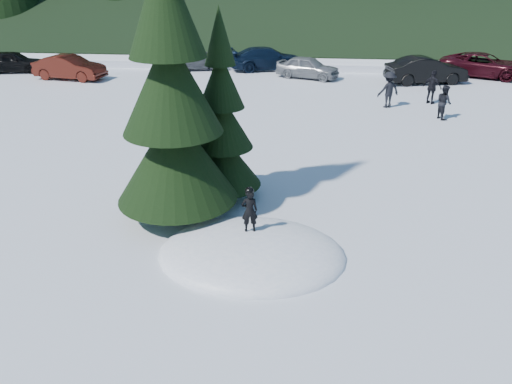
# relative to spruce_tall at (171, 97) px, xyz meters

# --- Properties ---
(ground) EXTENTS (200.00, 200.00, 0.00)m
(ground) POSITION_rel_spruce_tall_xyz_m (2.20, -1.80, -3.32)
(ground) COLOR white
(ground) RESTS_ON ground
(snow_mound) EXTENTS (4.48, 3.52, 0.96)m
(snow_mound) POSITION_rel_spruce_tall_xyz_m (2.20, -1.80, -3.32)
(snow_mound) COLOR white
(snow_mound) RESTS_ON ground
(spruce_tall) EXTENTS (3.20, 3.20, 8.60)m
(spruce_tall) POSITION_rel_spruce_tall_xyz_m (0.00, 0.00, 0.00)
(spruce_tall) COLOR black
(spruce_tall) RESTS_ON ground
(spruce_short) EXTENTS (2.20, 2.20, 5.37)m
(spruce_short) POSITION_rel_spruce_tall_xyz_m (1.00, 1.40, -1.22)
(spruce_short) COLOR black
(spruce_short) RESTS_ON ground
(child_skier) EXTENTS (0.44, 0.33, 1.07)m
(child_skier) POSITION_rel_spruce_tall_xyz_m (2.11, -1.47, -2.30)
(child_skier) COLOR black
(child_skier) RESTS_ON snow_mound
(adult_0) EXTENTS (0.76, 0.87, 1.50)m
(adult_0) POSITION_rel_spruce_tall_xyz_m (9.32, 10.39, -2.57)
(adult_0) COLOR black
(adult_0) RESTS_ON ground
(adult_1) EXTENTS (0.98, 0.90, 1.61)m
(adult_1) POSITION_rel_spruce_tall_xyz_m (9.36, 13.00, -2.51)
(adult_1) COLOR black
(adult_1) RESTS_ON ground
(adult_2) EXTENTS (1.26, 1.03, 1.69)m
(adult_2) POSITION_rel_spruce_tall_xyz_m (7.14, 12.08, -2.47)
(adult_2) COLOR black
(adult_2) RESTS_ON ground
(car_0) EXTENTS (4.17, 2.37, 1.34)m
(car_0) POSITION_rel_spruce_tall_xyz_m (-15.16, 18.11, -2.65)
(car_0) COLOR black
(car_0) RESTS_ON ground
(car_1) EXTENTS (4.41, 2.12, 1.39)m
(car_1) POSITION_rel_spruce_tall_xyz_m (-10.69, 16.53, -2.62)
(car_1) COLOR #3F120B
(car_1) RESTS_ON ground
(car_2) EXTENTS (5.33, 3.31, 1.38)m
(car_2) POSITION_rel_spruce_tall_xyz_m (-4.15, 20.44, -2.63)
(car_2) COLOR #474A4E
(car_2) RESTS_ON ground
(car_3) EXTENTS (5.26, 3.41, 1.42)m
(car_3) POSITION_rel_spruce_tall_xyz_m (0.69, 20.62, -2.61)
(car_3) COLOR black
(car_3) RESTS_ON ground
(car_4) EXTENTS (4.05, 2.73, 1.28)m
(car_4) POSITION_rel_spruce_tall_xyz_m (3.28, 18.32, -2.68)
(car_4) COLOR gray
(car_4) RESTS_ON ground
(car_5) EXTENTS (4.75, 2.60, 1.48)m
(car_5) POSITION_rel_spruce_tall_xyz_m (10.00, 17.64, -2.58)
(car_5) COLOR black
(car_5) RESTS_ON ground
(car_6) EXTENTS (5.51, 4.10, 1.39)m
(car_6) POSITION_rel_spruce_tall_xyz_m (13.80, 19.82, -2.62)
(car_6) COLOR black
(car_6) RESTS_ON ground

